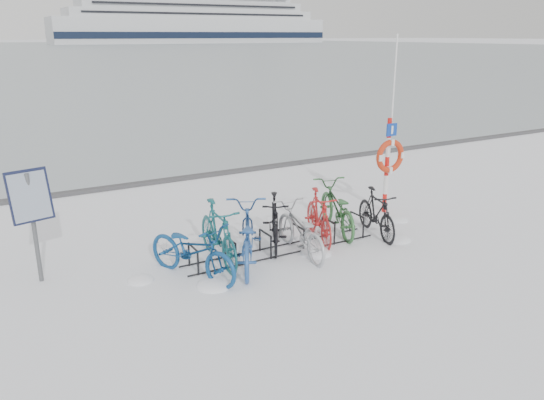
# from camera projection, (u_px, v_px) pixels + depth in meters

# --- Properties ---
(ground) EXTENTS (900.00, 900.00, 0.00)m
(ground) POSITION_uv_depth(u_px,v_px,m) (282.00, 251.00, 10.22)
(ground) COLOR white
(ground) RESTS_ON ground
(quay_edge) EXTENTS (400.00, 0.25, 0.10)m
(quay_edge) POSITION_uv_depth(u_px,v_px,m) (178.00, 179.00, 15.12)
(quay_edge) COLOR #3F3F42
(quay_edge) RESTS_ON ground
(bike_rack) EXTENTS (4.00, 0.48, 0.46)m
(bike_rack) POSITION_uv_depth(u_px,v_px,m) (282.00, 242.00, 10.16)
(bike_rack) COLOR black
(bike_rack) RESTS_ON ground
(info_board) EXTENTS (0.69, 0.38, 1.94)m
(info_board) POSITION_uv_depth(u_px,v_px,m) (31.00, 203.00, 8.55)
(info_board) COLOR #595B5E
(info_board) RESTS_ON ground
(lifebuoy_station) EXTENTS (0.77, 0.22, 4.01)m
(lifebuoy_station) POSITION_uv_depth(u_px,v_px,m) (390.00, 156.00, 12.03)
(lifebuoy_station) COLOR red
(lifebuoy_station) RESTS_ON ground
(cruise_ferry) EXTENTS (125.15, 23.63, 41.12)m
(cruise_ferry) POSITION_uv_depth(u_px,v_px,m) (193.00, 18.00, 240.07)
(cruise_ferry) COLOR silver
(cruise_ferry) RESTS_ON ground
(bike_0) EXTENTS (1.44, 2.08, 1.03)m
(bike_0) POSITION_uv_depth(u_px,v_px,m) (192.00, 249.00, 9.00)
(bike_0) COLOR navy
(bike_0) RESTS_ON ground
(bike_1) EXTENTS (0.67, 1.94, 1.14)m
(bike_1) POSITION_uv_depth(u_px,v_px,m) (218.00, 232.00, 9.60)
(bike_1) COLOR #14575E
(bike_1) RESTS_ON ground
(bike_2) EXTENTS (1.62, 2.23, 1.12)m
(bike_2) POSITION_uv_depth(u_px,v_px,m) (246.00, 234.00, 9.51)
(bike_2) COLOR #285398
(bike_2) RESTS_ON ground
(bike_3) EXTENTS (1.23, 1.77, 1.04)m
(bike_3) POSITION_uv_depth(u_px,v_px,m) (275.00, 220.00, 10.34)
(bike_3) COLOR black
(bike_3) RESTS_ON ground
(bike_4) EXTENTS (0.79, 1.90, 0.97)m
(bike_4) POSITION_uv_depth(u_px,v_px,m) (300.00, 229.00, 9.99)
(bike_4) COLOR #A7AAAF
(bike_4) RESTS_ON ground
(bike_5) EXTENTS (1.01, 1.81, 1.05)m
(bike_5) POSITION_uv_depth(u_px,v_px,m) (319.00, 215.00, 10.65)
(bike_5) COLOR red
(bike_5) RESTS_ON ground
(bike_6) EXTENTS (1.25, 2.14, 1.06)m
(bike_6) POSITION_uv_depth(u_px,v_px,m) (336.00, 206.00, 11.16)
(bike_6) COLOR #2C6031
(bike_6) RESTS_ON ground
(bike_7) EXTENTS (0.85, 1.72, 1.00)m
(bike_7) POSITION_uv_depth(u_px,v_px,m) (377.00, 212.00, 10.92)
(bike_7) COLOR black
(bike_7) RESTS_ON ground
(snow_drifts) EXTENTS (6.38, 1.75, 0.21)m
(snow_drifts) POSITION_uv_depth(u_px,v_px,m) (301.00, 251.00, 10.21)
(snow_drifts) COLOR white
(snow_drifts) RESTS_ON ground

